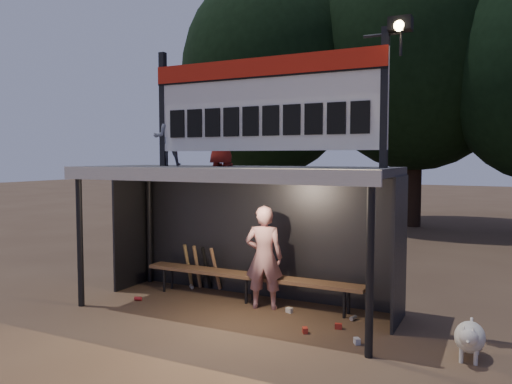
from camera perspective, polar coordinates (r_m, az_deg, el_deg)
ground at (r=8.27m, az=-2.54°, el=-13.38°), size 80.00×80.00×0.00m
player at (r=8.18m, az=0.92°, el=-7.45°), size 0.71×0.57×1.69m
child_a at (r=8.71m, az=-10.11°, el=6.14°), size 0.60×0.59×0.97m
child_b at (r=8.38m, az=-3.93°, el=6.60°), size 0.53×0.35×1.06m
dugout_shelter at (r=8.13m, az=-1.75°, el=-0.40°), size 5.10×2.08×2.32m
scoreboard_assembly at (r=7.68m, az=1.05°, el=10.39°), size 4.10×0.27×1.99m
bench at (r=8.62m, az=-0.76°, el=-9.67°), size 4.00×0.35×0.48m
tree_left at (r=18.87m, az=1.56°, el=13.28°), size 6.46×6.46×9.27m
tree_mid at (r=18.98m, az=17.94°, el=15.03°), size 7.22×7.22×10.36m
dog at (r=6.84m, az=23.22°, el=-15.01°), size 0.36×0.81×0.49m
bats at (r=9.40m, az=-6.23°, el=-8.56°), size 0.68×0.35×0.84m
litter at (r=7.96m, az=2.28°, el=-13.79°), size 4.03×1.49×0.08m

